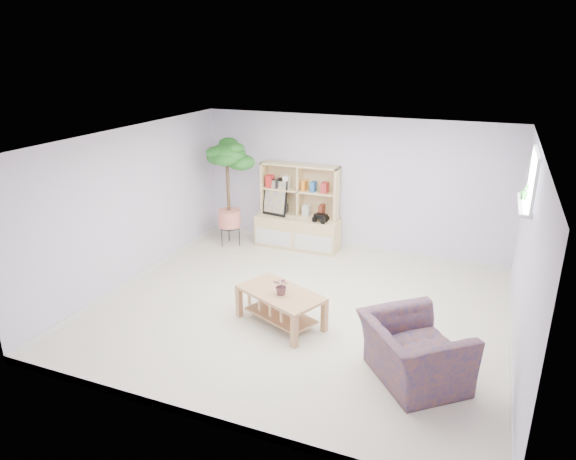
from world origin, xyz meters
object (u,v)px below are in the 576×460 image
at_px(armchair, 414,348).
at_px(floor_tree, 228,194).
at_px(coffee_table, 281,308).
at_px(storage_unit, 298,207).

bearing_deg(armchair, floor_tree, 13.33).
height_order(coffee_table, armchair, armchair).
relative_size(storage_unit, floor_tree, 0.78).
distance_m(floor_tree, armchair, 4.83).
bearing_deg(storage_unit, armchair, -51.34).
distance_m(coffee_table, armchair, 1.92).
bearing_deg(coffee_table, armchair, 6.31).
relative_size(storage_unit, coffee_table, 1.34).
xyz_separation_m(coffee_table, armchair, (1.82, -0.58, 0.17)).
xyz_separation_m(storage_unit, floor_tree, (-1.21, -0.36, 0.22)).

